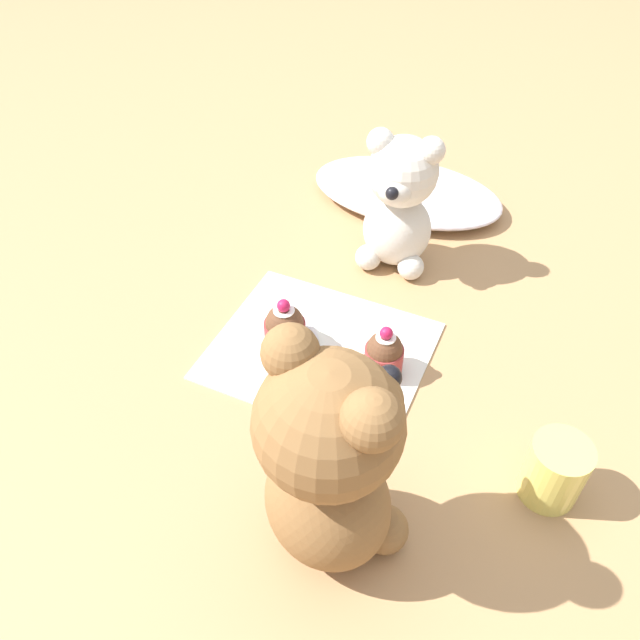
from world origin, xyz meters
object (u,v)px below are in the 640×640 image
object	(u,v)px
teddy_bear_cream	(399,203)
cupcake_near_cream_bear	(385,352)
saucer_plate	(286,341)
teddy_bear_tan	(331,462)
cupcake_near_tan_bear	(285,326)
juice_glass	(554,471)

from	to	relation	value
teddy_bear_cream	cupcake_near_cream_bear	distance (m)	0.23
teddy_bear_cream	saucer_plate	world-z (taller)	teddy_bear_cream
teddy_bear_cream	teddy_bear_tan	world-z (taller)	teddy_bear_tan
cupcake_near_cream_bear	cupcake_near_tan_bear	size ratio (longest dim) A/B	1.05
saucer_plate	teddy_bear_tan	bearing A→B (deg)	-53.91
saucer_plate	cupcake_near_tan_bear	bearing A→B (deg)	0.00
cupcake_near_cream_bear	saucer_plate	distance (m)	0.13
teddy_bear_cream	cupcake_near_cream_bear	size ratio (longest dim) A/B	2.89
teddy_bear_cream	juice_glass	size ratio (longest dim) A/B	2.70
saucer_plate	cupcake_near_tan_bear	world-z (taller)	cupcake_near_tan_bear
saucer_plate	teddy_bear_cream	bearing A→B (deg)	72.86
saucer_plate	cupcake_near_cream_bear	bearing A→B (deg)	4.86
saucer_plate	juice_glass	xyz separation A→B (m)	(0.34, -0.07, 0.03)
cupcake_near_cream_bear	juice_glass	world-z (taller)	same
teddy_bear_cream	saucer_plate	size ratio (longest dim) A/B	2.40
teddy_bear_tan	saucer_plate	xyz separation A→B (m)	(-0.16, 0.21, -0.12)
saucer_plate	cupcake_near_tan_bear	xyz separation A→B (m)	(0.00, 0.00, 0.03)
cupcake_near_cream_bear	juice_glass	xyz separation A→B (m)	(0.21, -0.09, 0.00)
teddy_bear_tan	cupcake_near_cream_bear	bearing A→B (deg)	-60.58
cupcake_near_cream_bear	saucer_plate	size ratio (longest dim) A/B	0.83
cupcake_near_cream_bear	saucer_plate	world-z (taller)	cupcake_near_cream_bear
teddy_bear_tan	juice_glass	world-z (taller)	teddy_bear_tan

